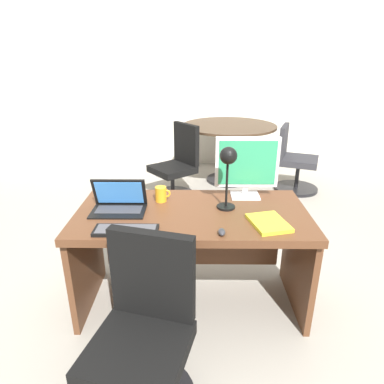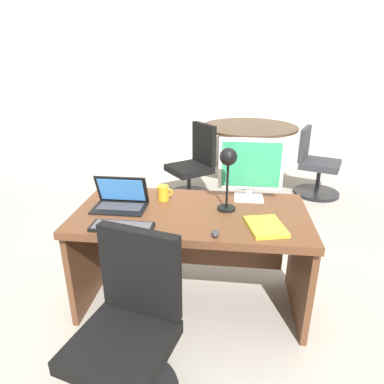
{
  "view_description": "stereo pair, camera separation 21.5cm",
  "coord_description": "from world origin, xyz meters",
  "px_view_note": "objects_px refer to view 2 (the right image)",
  "views": [
    {
      "loc": [
        0.02,
        -2.0,
        1.67
      ],
      "look_at": [
        0.0,
        0.04,
        0.85
      ],
      "focal_mm": 31.8,
      "sensor_mm": 36.0,
      "label": 1
    },
    {
      "loc": [
        0.24,
        -1.99,
        1.67
      ],
      "look_at": [
        0.0,
        0.04,
        0.85
      ],
      "focal_mm": 31.8,
      "sensor_mm": 36.0,
      "label": 2
    }
  ],
  "objects_px": {
    "desk_lamp": "(228,165)",
    "meeting_chair_far": "(193,169)",
    "office_chair": "(128,340)",
    "meeting_table": "(249,140)",
    "desk": "(192,234)",
    "laptop": "(121,197)",
    "mouse": "(215,233)",
    "monitor": "(251,166)",
    "keyboard": "(122,227)",
    "meeting_chair_near": "(315,168)",
    "book": "(266,227)",
    "coffee_mug": "(164,193)"
  },
  "relations": [
    {
      "from": "desk_lamp",
      "to": "office_chair",
      "type": "bearing_deg",
      "value": -120.96
    },
    {
      "from": "book",
      "to": "coffee_mug",
      "type": "bearing_deg",
      "value": 152.8
    },
    {
      "from": "desk",
      "to": "laptop",
      "type": "distance_m",
      "value": 0.54
    },
    {
      "from": "laptop",
      "to": "book",
      "type": "height_order",
      "value": "laptop"
    },
    {
      "from": "meeting_chair_far",
      "to": "mouse",
      "type": "bearing_deg",
      "value": -80.62
    },
    {
      "from": "book",
      "to": "coffee_mug",
      "type": "xyz_separation_m",
      "value": [
        -0.68,
        0.35,
        0.04
      ]
    },
    {
      "from": "office_chair",
      "to": "laptop",
      "type": "bearing_deg",
      "value": 107.8
    },
    {
      "from": "office_chair",
      "to": "meeting_table",
      "type": "distance_m",
      "value": 3.39
    },
    {
      "from": "laptop",
      "to": "desk_lamp",
      "type": "relative_size",
      "value": 0.82
    },
    {
      "from": "coffee_mug",
      "to": "monitor",
      "type": "bearing_deg",
      "value": 8.83
    },
    {
      "from": "book",
      "to": "coffee_mug",
      "type": "relative_size",
      "value": 2.82
    },
    {
      "from": "keyboard",
      "to": "meeting_chair_far",
      "type": "xyz_separation_m",
      "value": [
        0.16,
        2.29,
        -0.39
      ]
    },
    {
      "from": "keyboard",
      "to": "meeting_chair_near",
      "type": "bearing_deg",
      "value": 56.38
    },
    {
      "from": "meeting_chair_far",
      "to": "laptop",
      "type": "bearing_deg",
      "value": -97.59
    },
    {
      "from": "coffee_mug",
      "to": "laptop",
      "type": "bearing_deg",
      "value": -152.25
    },
    {
      "from": "desk_lamp",
      "to": "meeting_table",
      "type": "distance_m",
      "value": 2.59
    },
    {
      "from": "mouse",
      "to": "desk_lamp",
      "type": "relative_size",
      "value": 0.17
    },
    {
      "from": "mouse",
      "to": "monitor",
      "type": "bearing_deg",
      "value": 69.78
    },
    {
      "from": "keyboard",
      "to": "desk_lamp",
      "type": "xyz_separation_m",
      "value": [
        0.6,
        0.31,
        0.3
      ]
    },
    {
      "from": "monitor",
      "to": "meeting_chair_near",
      "type": "xyz_separation_m",
      "value": [
        0.93,
        1.99,
        -0.62
      ]
    },
    {
      "from": "keyboard",
      "to": "coffee_mug",
      "type": "relative_size",
      "value": 3.47
    },
    {
      "from": "keyboard",
      "to": "desk_lamp",
      "type": "bearing_deg",
      "value": 27.55
    },
    {
      "from": "office_chair",
      "to": "meeting_table",
      "type": "height_order",
      "value": "office_chair"
    },
    {
      "from": "keyboard",
      "to": "mouse",
      "type": "xyz_separation_m",
      "value": [
        0.55,
        -0.03,
        0.01
      ]
    },
    {
      "from": "monitor",
      "to": "office_chair",
      "type": "height_order",
      "value": "monitor"
    },
    {
      "from": "laptop",
      "to": "keyboard",
      "type": "xyz_separation_m",
      "value": [
        0.1,
        -0.31,
        -0.05
      ]
    },
    {
      "from": "laptop",
      "to": "meeting_chair_near",
      "type": "xyz_separation_m",
      "value": [
        1.78,
        2.22,
        -0.44
      ]
    },
    {
      "from": "book",
      "to": "desk",
      "type": "bearing_deg",
      "value": 154.17
    },
    {
      "from": "desk",
      "to": "mouse",
      "type": "bearing_deg",
      "value": -63.66
    },
    {
      "from": "coffee_mug",
      "to": "meeting_chair_near",
      "type": "height_order",
      "value": "meeting_chair_near"
    },
    {
      "from": "desk_lamp",
      "to": "meeting_chair_far",
      "type": "bearing_deg",
      "value": 102.43
    },
    {
      "from": "monitor",
      "to": "desk_lamp",
      "type": "distance_m",
      "value": 0.28
    },
    {
      "from": "mouse",
      "to": "office_chair",
      "type": "distance_m",
      "value": 0.71
    },
    {
      "from": "meeting_table",
      "to": "mouse",
      "type": "bearing_deg",
      "value": -96.0
    },
    {
      "from": "monitor",
      "to": "desk_lamp",
      "type": "relative_size",
      "value": 1.04
    },
    {
      "from": "mouse",
      "to": "office_chair",
      "type": "relative_size",
      "value": 0.08
    },
    {
      "from": "desk",
      "to": "desk_lamp",
      "type": "height_order",
      "value": "desk_lamp"
    },
    {
      "from": "desk_lamp",
      "to": "book",
      "type": "bearing_deg",
      "value": -42.33
    },
    {
      "from": "monitor",
      "to": "meeting_chair_near",
      "type": "distance_m",
      "value": 2.29
    },
    {
      "from": "laptop",
      "to": "meeting_chair_near",
      "type": "height_order",
      "value": "laptop"
    },
    {
      "from": "monitor",
      "to": "meeting_table",
      "type": "height_order",
      "value": "monitor"
    },
    {
      "from": "coffee_mug",
      "to": "office_chair",
      "type": "height_order",
      "value": "office_chair"
    },
    {
      "from": "keyboard",
      "to": "meeting_chair_near",
      "type": "relative_size",
      "value": 0.44
    },
    {
      "from": "book",
      "to": "meeting_table",
      "type": "bearing_deg",
      "value": 89.73
    },
    {
      "from": "book",
      "to": "meeting_chair_near",
      "type": "distance_m",
      "value": 2.61
    },
    {
      "from": "desk",
      "to": "meeting_chair_far",
      "type": "bearing_deg",
      "value": 96.12
    },
    {
      "from": "mouse",
      "to": "meeting_chair_near",
      "type": "bearing_deg",
      "value": 66.04
    },
    {
      "from": "keyboard",
      "to": "meeting_table",
      "type": "relative_size",
      "value": 0.29
    },
    {
      "from": "desk_lamp",
      "to": "office_chair",
      "type": "xyz_separation_m",
      "value": [
        -0.46,
        -0.76,
        -0.69
      ]
    },
    {
      "from": "desk",
      "to": "meeting_chair_near",
      "type": "xyz_separation_m",
      "value": [
        1.31,
        2.21,
        -0.19
      ]
    }
  ]
}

